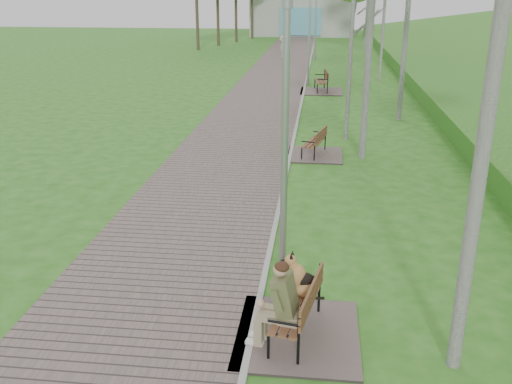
# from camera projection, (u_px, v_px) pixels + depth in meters

# --- Properties ---
(ground) EXTENTS (120.00, 120.00, 0.00)m
(ground) POSITION_uv_depth(u_px,v_px,m) (268.00, 261.00, 10.41)
(ground) COLOR #286417
(ground) RESTS_ON ground
(walkway) EXTENTS (3.50, 67.00, 0.04)m
(walkway) POSITION_uv_depth(u_px,v_px,m) (274.00, 79.00, 30.68)
(walkway) COLOR #60524E
(walkway) RESTS_ON ground
(kerb) EXTENTS (0.10, 67.00, 0.05)m
(kerb) POSITION_uv_depth(u_px,v_px,m) (306.00, 79.00, 30.49)
(kerb) COLOR #999993
(kerb) RESTS_ON ground
(building_north) EXTENTS (10.00, 5.20, 4.00)m
(building_north) POSITION_uv_depth(u_px,v_px,m) (302.00, 15.00, 57.51)
(building_north) COLOR #9E9E99
(building_north) RESTS_ON ground
(bench_main) EXTENTS (1.74, 1.93, 1.52)m
(bench_main) POSITION_uv_depth(u_px,v_px,m) (292.00, 311.00, 8.00)
(bench_main) COLOR #60524E
(bench_main) RESTS_ON ground
(bench_second) EXTENTS (1.60, 1.77, 0.98)m
(bench_second) POSITION_uv_depth(u_px,v_px,m) (314.00, 150.00, 16.83)
(bench_second) COLOR #60524E
(bench_second) RESTS_ON ground
(bench_third) EXTENTS (1.97, 2.19, 1.21)m
(bench_third) POSITION_uv_depth(u_px,v_px,m) (321.00, 87.00, 27.00)
(bench_third) COLOR #60524E
(bench_third) RESTS_ON ground
(lamp_post_near) EXTENTS (0.18, 0.18, 4.67)m
(lamp_post_near) POSITION_uv_depth(u_px,v_px,m) (284.00, 168.00, 8.47)
(lamp_post_near) COLOR #999CA1
(lamp_post_near) RESTS_ON ground
(lamp_post_second) EXTENTS (0.17, 0.17, 4.49)m
(lamp_post_second) POSITION_uv_depth(u_px,v_px,m) (309.00, 43.00, 28.23)
(lamp_post_second) COLOR #999CA1
(lamp_post_second) RESTS_ON ground
(lamp_post_third) EXTENTS (0.21, 0.21, 5.36)m
(lamp_post_third) POSITION_uv_depth(u_px,v_px,m) (316.00, 21.00, 38.05)
(lamp_post_third) COLOR #999CA1
(lamp_post_third) RESTS_ON ground
(pedestrian_near) EXTENTS (0.78, 0.58, 1.95)m
(pedestrian_near) POSITION_uv_depth(u_px,v_px,m) (284.00, 44.00, 39.57)
(pedestrian_near) COLOR silver
(pedestrian_near) RESTS_ON ground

